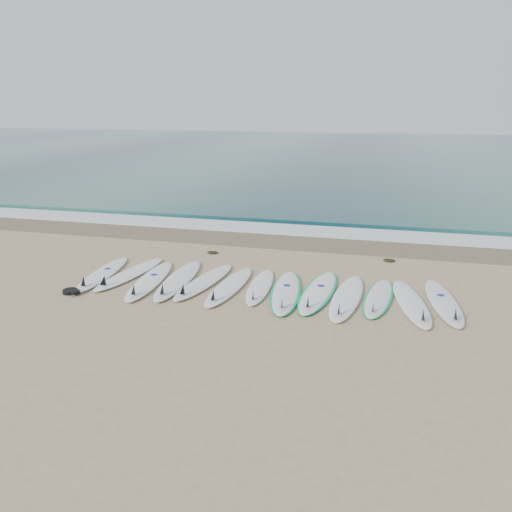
% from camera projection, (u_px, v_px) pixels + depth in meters
% --- Properties ---
extents(ground, '(120.00, 120.00, 0.00)m').
position_uv_depth(ground, '(260.00, 289.00, 11.24)').
color(ground, tan).
extents(ocean, '(120.00, 55.00, 0.03)m').
position_uv_depth(ocean, '(352.00, 153.00, 41.36)').
color(ocean, '#205653').
rests_on(ocean, ground).
extents(wet_sand_band, '(120.00, 1.80, 0.01)m').
position_uv_depth(wet_sand_band, '(292.00, 242.00, 15.04)').
color(wet_sand_band, brown).
rests_on(wet_sand_band, ground).
extents(foam_band, '(120.00, 1.40, 0.04)m').
position_uv_depth(foam_band, '(299.00, 230.00, 16.33)').
color(foam_band, silver).
rests_on(foam_band, ground).
extents(wave_crest, '(120.00, 1.00, 0.10)m').
position_uv_depth(wave_crest, '(306.00, 219.00, 17.71)').
color(wave_crest, '#205653').
rests_on(wave_crest, ground).
extents(surfboard_0, '(0.78, 2.68, 0.34)m').
position_uv_depth(surfboard_0, '(102.00, 274.00, 12.05)').
color(surfboard_0, white).
rests_on(surfboard_0, ground).
extents(surfboard_1, '(0.95, 2.71, 0.34)m').
position_uv_depth(surfboard_1, '(129.00, 274.00, 12.05)').
color(surfboard_1, white).
rests_on(surfboard_1, ground).
extents(surfboard_2, '(0.86, 2.82, 0.36)m').
position_uv_depth(surfboard_2, '(149.00, 281.00, 11.58)').
color(surfboard_2, white).
rests_on(surfboard_2, ground).
extents(surfboard_3, '(0.77, 2.90, 0.37)m').
position_uv_depth(surfboard_3, '(177.00, 280.00, 11.62)').
color(surfboard_3, white).
rests_on(surfboard_3, ground).
extents(surfboard_4, '(0.95, 2.74, 0.34)m').
position_uv_depth(surfboard_4, '(203.00, 282.00, 11.53)').
color(surfboard_4, white).
rests_on(surfboard_4, ground).
extents(surfboard_5, '(0.73, 2.69, 0.34)m').
position_uv_depth(surfboard_5, '(229.00, 287.00, 11.22)').
color(surfboard_5, white).
rests_on(surfboard_5, ground).
extents(surfboard_6, '(0.65, 2.41, 0.30)m').
position_uv_depth(surfboard_6, '(260.00, 287.00, 11.24)').
color(surfboard_6, white).
rests_on(surfboard_6, ground).
extents(surfboard_7, '(0.95, 2.79, 0.35)m').
position_uv_depth(surfboard_7, '(286.00, 292.00, 10.94)').
color(surfboard_7, white).
rests_on(surfboard_7, ground).
extents(surfboard_8, '(0.91, 2.81, 0.35)m').
position_uv_depth(surfboard_8, '(318.00, 292.00, 10.93)').
color(surfboard_8, white).
rests_on(surfboard_8, ground).
extents(surfboard_9, '(0.82, 2.83, 0.36)m').
position_uv_depth(surfboard_9, '(346.00, 298.00, 10.58)').
color(surfboard_9, white).
rests_on(surfboard_9, ground).
extents(surfboard_10, '(0.84, 2.43, 0.30)m').
position_uv_depth(surfboard_10, '(378.00, 298.00, 10.62)').
color(surfboard_10, silver).
rests_on(surfboard_10, ground).
extents(surfboard_11, '(0.99, 2.70, 0.34)m').
position_uv_depth(surfboard_11, '(412.00, 303.00, 10.30)').
color(surfboard_11, white).
rests_on(surfboard_11, ground).
extents(surfboard_12, '(0.85, 2.71, 0.34)m').
position_uv_depth(surfboard_12, '(444.00, 303.00, 10.34)').
color(surfboard_12, silver).
rests_on(surfboard_12, ground).
extents(seaweed_near, '(0.31, 0.24, 0.06)m').
position_uv_depth(seaweed_near, '(213.00, 252.00, 13.90)').
color(seaweed_near, black).
rests_on(seaweed_near, ground).
extents(seaweed_far, '(0.32, 0.25, 0.06)m').
position_uv_depth(seaweed_far, '(389.00, 260.00, 13.20)').
color(seaweed_far, black).
rests_on(seaweed_far, ground).
extents(leash_coil, '(0.46, 0.36, 0.11)m').
position_uv_depth(leash_coil, '(71.00, 291.00, 10.98)').
color(leash_coil, black).
rests_on(leash_coil, ground).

